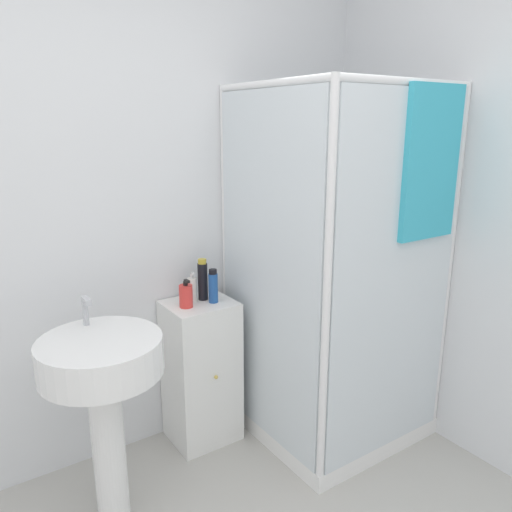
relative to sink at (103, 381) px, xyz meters
name	(u,v)px	position (x,y,z in m)	size (l,w,h in m)	color
wall_back	(63,219)	(0.02, 0.48, 0.59)	(6.40, 0.06, 2.50)	silver
shower_enclosure	(333,346)	(1.21, -0.06, -0.14)	(0.86, 0.89, 1.86)	white
vanity_cabinet	(201,371)	(0.60, 0.29, -0.27)	(0.35, 0.32, 0.78)	white
sink	(103,381)	(0.00, 0.00, 0.00)	(0.50, 0.50, 0.97)	white
soap_dispenser	(186,296)	(0.52, 0.27, 0.18)	(0.07, 0.07, 0.15)	red
shampoo_bottle_tall_black	(203,280)	(0.64, 0.32, 0.23)	(0.05, 0.05, 0.22)	black
shampoo_bottle_blue	(213,286)	(0.66, 0.26, 0.21)	(0.05, 0.05, 0.18)	#1E4C93
lotion_bottle_white	(192,289)	(0.58, 0.33, 0.19)	(0.05, 0.05, 0.15)	white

